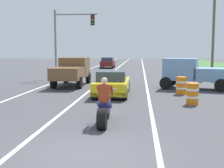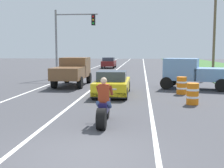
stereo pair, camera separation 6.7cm
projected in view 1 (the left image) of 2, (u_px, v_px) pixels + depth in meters
The scene contains 14 objects.
ground_plane at pixel (84, 155), 7.18m from camera, with size 160.00×160.00×0.00m, color #424247.
lane_stripe_left_solid at pixel (67, 77), 27.46m from camera, with size 0.14×120.00×0.01m, color white.
lane_stripe_right_solid at pixel (145, 78), 26.79m from camera, with size 0.14×120.00×0.01m, color white.
lane_stripe_centre_dashed at pixel (106, 78), 27.13m from camera, with size 0.14×120.00×0.01m, color white.
motorcycle_with_rider at pixel (104, 108), 10.01m from camera, with size 0.70×2.21×1.62m.
sports_car_yellow at pixel (112, 84), 16.69m from camera, with size 1.84×4.30×1.37m.
pickup_truck_left_lane_brown at pixel (72, 70), 21.09m from camera, with size 2.02×4.80×1.98m.
pickup_truck_right_shoulder_light_blue at pixel (195, 72), 19.27m from camera, with size 5.14×3.14×1.98m.
traffic_light_mast_near at pixel (68, 34), 25.95m from camera, with size 3.82×0.34×6.00m.
utility_pole_roadside at pixel (213, 30), 28.17m from camera, with size 0.24×0.24×8.74m, color brown.
construction_barrel_nearest at pixel (192, 94), 13.84m from camera, with size 0.58×0.58×1.00m.
construction_barrel_mid at pixel (181, 85), 17.06m from camera, with size 0.58×0.58×1.00m.
construction_barrel_far at pixel (173, 77), 21.98m from camera, with size 0.58×0.58×1.00m.
distant_car_far_ahead at pixel (108, 63), 41.78m from camera, with size 1.80×4.00×1.50m.
Camera 1 is at (1.32, -6.84, 2.53)m, focal length 47.67 mm.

